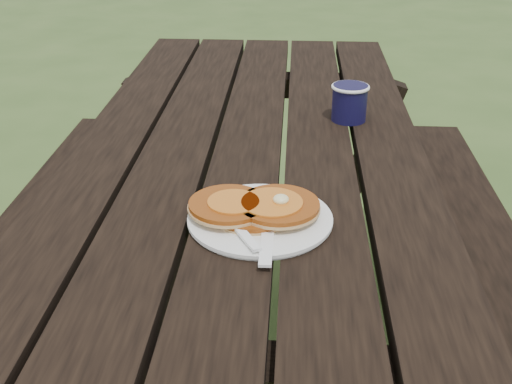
# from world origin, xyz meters

# --- Properties ---
(picnic_table) EXTENTS (1.36, 1.80, 0.75)m
(picnic_table) POSITION_xyz_m (0.00, 0.00, 0.37)
(picnic_table) COLOR black
(picnic_table) RESTS_ON ground
(plate) EXTENTS (0.30, 0.30, 0.01)m
(plate) POSITION_xyz_m (0.04, -0.34, 0.76)
(plate) COLOR white
(plate) RESTS_ON picnic_table
(pancake_stack) EXTENTS (0.22, 0.14, 0.04)m
(pancake_stack) POSITION_xyz_m (0.04, -0.33, 0.77)
(pancake_stack) COLOR #924210
(pancake_stack) RESTS_ON plate
(knife) EXTENTS (0.02, 0.18, 0.00)m
(knife) POSITION_xyz_m (0.06, -0.40, 0.76)
(knife) COLOR white
(knife) RESTS_ON plate
(fork) EXTENTS (0.10, 0.16, 0.01)m
(fork) POSITION_xyz_m (0.02, -0.41, 0.77)
(fork) COLOR white
(fork) RESTS_ON plate
(coffee_cup) EXTENTS (0.09, 0.09, 0.09)m
(coffee_cup) POSITION_xyz_m (0.23, 0.16, 0.80)
(coffee_cup) COLOR black
(coffee_cup) RESTS_ON picnic_table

